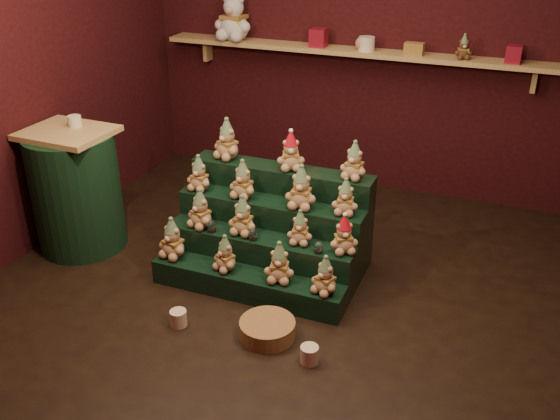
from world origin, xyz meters
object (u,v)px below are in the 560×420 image
at_px(brown_bear, 464,47).
at_px(white_bear, 234,12).
at_px(riser_tier_front, 247,284).
at_px(mini_christmas_tree, 177,250).
at_px(snow_globe_b, 253,235).
at_px(snow_globe_a, 211,226).
at_px(mug_left, 178,318).
at_px(wicker_basket, 267,329).
at_px(mug_right, 309,355).
at_px(snow_globe_c, 319,247).
at_px(side_table, 76,190).

bearing_deg(brown_bear, white_bear, 158.88).
relative_size(riser_tier_front, mini_christmas_tree, 4.54).
height_order(snow_globe_b, mini_christmas_tree, snow_globe_b).
xyz_separation_m(riser_tier_front, snow_globe_a, (-0.34, 0.16, 0.32)).
xyz_separation_m(mug_left, brown_bear, (1.33, 2.50, 1.36)).
xyz_separation_m(riser_tier_front, white_bear, (-1.01, 2.02, 1.48)).
relative_size(snow_globe_b, wicker_basket, 0.23).
height_order(snow_globe_a, mug_left, snow_globe_a).
distance_m(snow_globe_b, mug_right, 1.00).
distance_m(snow_globe_b, white_bear, 2.42).
relative_size(mug_left, wicker_basket, 0.31).
bearing_deg(brown_bear, wicker_basket, -128.49).
relative_size(riser_tier_front, wicker_basket, 3.91).
height_order(snow_globe_b, snow_globe_c, same).
relative_size(snow_globe_c, mini_christmas_tree, 0.27).
bearing_deg(snow_globe_c, snow_globe_b, 180.00).
height_order(mug_left, brown_bear, brown_bear).
bearing_deg(mug_right, snow_globe_a, 145.88).
bearing_deg(snow_globe_b, mug_right, -45.31).
height_order(riser_tier_front, white_bear, white_bear).
distance_m(snow_globe_b, brown_bear, 2.38).
height_order(mini_christmas_tree, brown_bear, brown_bear).
bearing_deg(brown_bear, riser_tier_front, -138.78).
relative_size(snow_globe_a, side_table, 0.09).
xyz_separation_m(snow_globe_c, wicker_basket, (-0.16, -0.53, -0.35)).
distance_m(snow_globe_c, mug_left, 1.04).
distance_m(mug_left, wicker_basket, 0.59).
xyz_separation_m(mug_right, wicker_basket, (-0.33, 0.13, 0.00)).
height_order(side_table, mug_left, side_table).
distance_m(snow_globe_a, wicker_basket, 0.91).
bearing_deg(snow_globe_a, snow_globe_b, 0.00).
bearing_deg(side_table, white_bear, 76.56).
bearing_deg(snow_globe_c, riser_tier_front, -161.07).
bearing_deg(side_table, mini_christmas_tree, 0.35).
distance_m(snow_globe_a, brown_bear, 2.54).
height_order(riser_tier_front, snow_globe_a, snow_globe_a).
xyz_separation_m(snow_globe_b, mug_right, (0.66, -0.67, -0.35)).
relative_size(mug_left, brown_bear, 0.56).
bearing_deg(snow_globe_b, mini_christmas_tree, -179.18).
distance_m(side_table, mug_right, 2.31).
bearing_deg(mug_right, mini_christmas_tree, 152.78).
height_order(snow_globe_b, side_table, side_table).
distance_m(snow_globe_a, snow_globe_c, 0.81).
bearing_deg(riser_tier_front, mini_christmas_tree, 166.69).
distance_m(snow_globe_b, mug_left, 0.77).
height_order(snow_globe_c, mini_christmas_tree, snow_globe_c).
xyz_separation_m(snow_globe_c, mug_right, (0.17, -0.67, -0.35)).
xyz_separation_m(snow_globe_c, brown_bear, (0.59, 1.86, 1.02)).
bearing_deg(riser_tier_front, snow_globe_c, 18.93).
distance_m(snow_globe_b, mini_christmas_tree, 0.67).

